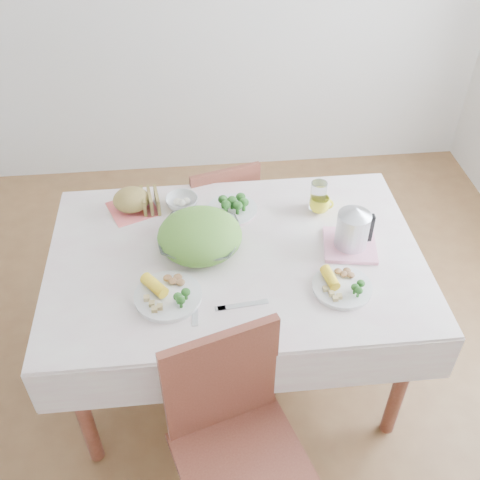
{
  "coord_description": "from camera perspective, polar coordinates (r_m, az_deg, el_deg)",
  "views": [
    {
      "loc": [
        -0.15,
        -1.65,
        2.3
      ],
      "look_at": [
        0.02,
        0.02,
        0.82
      ],
      "focal_mm": 42.0,
      "sensor_mm": 36.0,
      "label": 1
    }
  ],
  "objects": [
    {
      "name": "salad_bowl",
      "position": [
        2.27,
        -4.08,
        -0.02
      ],
      "size": [
        0.37,
        0.37,
        0.08
      ],
      "primitive_type": "imported",
      "rotation": [
        0.0,
        0.0,
        -0.18
      ],
      "color": "white",
      "rests_on": "tablecloth"
    },
    {
      "name": "knife",
      "position": [
        2.06,
        0.31,
        -6.61
      ],
      "size": [
        0.19,
        0.04,
        0.0
      ],
      "primitive_type": "cube",
      "rotation": [
        0.0,
        0.0,
        1.67
      ],
      "color": "silver",
      "rests_on": "tablecloth"
    },
    {
      "name": "yellow_mug",
      "position": [
        2.48,
        8.09,
        3.59
      ],
      "size": [
        0.11,
        0.11,
        0.07
      ],
      "primitive_type": "imported",
      "rotation": [
        0.0,
        0.0,
        -0.31
      ],
      "color": "yellow",
      "rests_on": "tablecloth"
    },
    {
      "name": "dinner_plate_right",
      "position": [
        2.15,
        10.32,
        -4.72
      ],
      "size": [
        0.26,
        0.26,
        0.02
      ],
      "primitive_type": "cylinder",
      "rotation": [
        0.0,
        0.0,
        -0.17
      ],
      "color": "white",
      "rests_on": "tablecloth"
    },
    {
      "name": "fork_left",
      "position": [
        2.07,
        -4.58,
        -6.65
      ],
      "size": [
        0.03,
        0.19,
        0.0
      ],
      "primitive_type": "cube",
      "rotation": [
        0.0,
        0.0,
        -0.04
      ],
      "color": "silver",
      "rests_on": "tablecloth"
    },
    {
      "name": "dining_table",
      "position": [
        2.54,
        -0.41,
        -7.89
      ],
      "size": [
        1.4,
        0.9,
        0.75
      ],
      "primitive_type": "cube",
      "color": "brown",
      "rests_on": "floor"
    },
    {
      "name": "glass_tumbler",
      "position": [
        2.47,
        7.93,
        4.42
      ],
      "size": [
        0.08,
        0.08,
        0.13
      ],
      "primitive_type": "cylinder",
      "rotation": [
        0.0,
        0.0,
        -0.1
      ],
      "color": "white",
      "rests_on": "tablecloth"
    },
    {
      "name": "bread_loaf",
      "position": [
        2.49,
        -11.0,
        4.15
      ],
      "size": [
        0.21,
        0.2,
        0.1
      ],
      "primitive_type": "ellipsoid",
      "rotation": [
        0.0,
        0.0,
        -0.42
      ],
      "color": "olive",
      "rests_on": "napkin"
    },
    {
      "name": "electric_kettle",
      "position": [
        2.26,
        11.45,
        1.61
      ],
      "size": [
        0.15,
        0.15,
        0.19
      ],
      "primitive_type": "cylinder",
      "rotation": [
        0.0,
        0.0,
        0.1
      ],
      "color": "#B2B5BA",
      "rests_on": "pink_tray"
    },
    {
      "name": "floor",
      "position": [
        2.83,
        -0.37,
        -12.85
      ],
      "size": [
        3.6,
        3.6,
        0.0
      ],
      "primitive_type": "plane",
      "color": "brown",
      "rests_on": "ground"
    },
    {
      "name": "pink_tray",
      "position": [
        2.33,
        11.08,
        -0.53
      ],
      "size": [
        0.24,
        0.24,
        0.02
      ],
      "primitive_type": "cube",
      "rotation": [
        0.0,
        0.0,
        -0.17
      ],
      "color": "pink",
      "rests_on": "tablecloth"
    },
    {
      "name": "chair_far",
      "position": [
        2.97,
        -2.52,
        3.24
      ],
      "size": [
        0.45,
        0.45,
        0.81
      ],
      "primitive_type": "cube",
      "rotation": [
        0.0,
        0.0,
        3.42
      ],
      "color": "brown",
      "rests_on": "floor"
    },
    {
      "name": "dinner_plate_left",
      "position": [
        2.1,
        -7.31,
        -5.69
      ],
      "size": [
        0.32,
        0.32,
        0.02
      ],
      "primitive_type": "cylinder",
      "rotation": [
        0.0,
        0.0,
        0.31
      ],
      "color": "white",
      "rests_on": "tablecloth"
    },
    {
      "name": "chair_near",
      "position": [
        2.05,
        0.4,
        -21.92
      ],
      "size": [
        0.53,
        0.53,
        0.94
      ],
      "primitive_type": "cube",
      "rotation": [
        0.0,
        0.0,
        0.3
      ],
      "color": "brown",
      "rests_on": "floor"
    },
    {
      "name": "fruit_bowl",
      "position": [
        2.5,
        -5.93,
        3.86
      ],
      "size": [
        0.16,
        0.16,
        0.04
      ],
      "primitive_type": "imported",
      "rotation": [
        0.0,
        0.0,
        0.09
      ],
      "color": "white",
      "rests_on": "tablecloth"
    },
    {
      "name": "broccoli_plate",
      "position": [
        2.46,
        -0.8,
        3.08
      ],
      "size": [
        0.27,
        0.27,
        0.02
      ],
      "primitive_type": "cylinder",
      "rotation": [
        0.0,
        0.0,
        -0.23
      ],
      "color": "beige",
      "rests_on": "tablecloth"
    },
    {
      "name": "napkin",
      "position": [
        2.53,
        -10.84,
        3.14
      ],
      "size": [
        0.25,
        0.25,
        0.0
      ],
      "primitive_type": "cube",
      "rotation": [
        0.0,
        0.0,
        0.38
      ],
      "color": "#FD696B",
      "rests_on": "tablecloth"
    },
    {
      "name": "tablecloth",
      "position": [
        2.26,
        -0.45,
        -1.58
      ],
      "size": [
        1.5,
        1.0,
        0.01
      ],
      "primitive_type": "cube",
      "color": "silver",
      "rests_on": "dining_table"
    }
  ]
}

